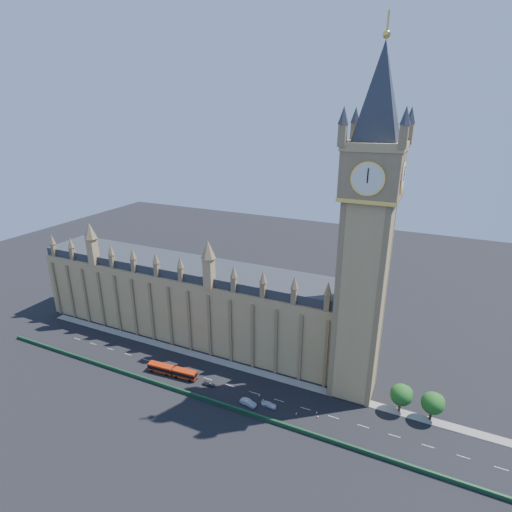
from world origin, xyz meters
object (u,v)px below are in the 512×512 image
at_px(car_grey, 209,383).
at_px(car_white, 269,405).
at_px(car_silver, 248,403).
at_px(red_bus, 172,371).

relative_size(car_grey, car_white, 0.86).
distance_m(car_silver, car_white, 5.96).
bearing_deg(car_grey, car_silver, -105.42).
height_order(red_bus, car_silver, red_bus).
bearing_deg(red_bus, car_grey, -1.72).
bearing_deg(car_silver, red_bus, 92.22).
bearing_deg(red_bus, car_silver, -8.76).
distance_m(red_bus, car_grey, 13.26).
distance_m(car_grey, car_silver, 14.95).
distance_m(car_grey, car_white, 20.33).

